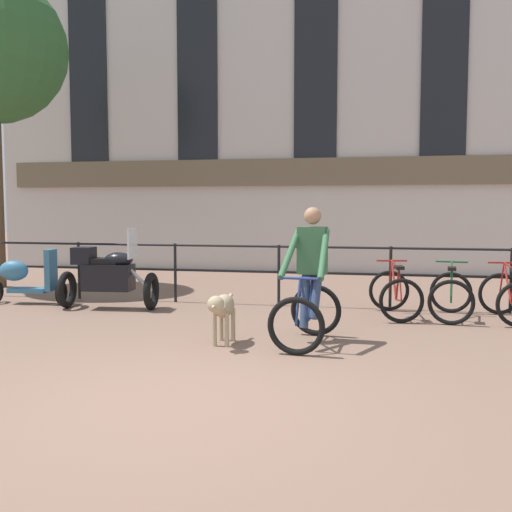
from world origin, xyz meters
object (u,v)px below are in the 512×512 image
(parked_bicycle_near_lamp, at_px, (395,294))
(cyclist_with_bike, at_px, (309,282))
(parked_bicycle_mid_left, at_px, (451,295))
(parked_scooter, at_px, (26,278))
(dog, at_px, (222,308))
(parked_bicycle_mid_right, at_px, (509,297))
(parked_motorcycle, at_px, (108,275))

(parked_bicycle_near_lamp, bearing_deg, cyclist_with_bike, 52.65)
(parked_bicycle_mid_left, distance_m, parked_scooter, 7.15)
(cyclist_with_bike, relative_size, dog, 1.86)
(cyclist_with_bike, bearing_deg, parked_bicycle_mid_left, 52.31)
(parked_bicycle_mid_right, xyz_separation_m, parked_scooter, (-7.99, -0.06, 0.10))
(parked_bicycle_near_lamp, xyz_separation_m, parked_bicycle_mid_left, (0.83, -0.00, 0.00))
(cyclist_with_bike, relative_size, parked_bicycle_near_lamp, 1.42)
(cyclist_with_bike, relative_size, parked_motorcycle, 1.04)
(parked_bicycle_mid_right, bearing_deg, parked_bicycle_mid_left, -4.21)
(parked_scooter, bearing_deg, cyclist_with_bike, -116.15)
(parked_bicycle_mid_left, relative_size, parked_bicycle_mid_right, 1.01)
(parked_motorcycle, bearing_deg, parked_scooter, 78.20)
(parked_bicycle_mid_left, relative_size, parked_scooter, 0.89)
(dog, height_order, parked_bicycle_mid_left, parked_bicycle_mid_left)
(parked_bicycle_near_lamp, bearing_deg, dog, 39.31)
(parked_bicycle_near_lamp, height_order, parked_bicycle_mid_right, same)
(parked_motorcycle, bearing_deg, parked_bicycle_mid_left, -92.12)
(parked_motorcycle, xyz_separation_m, parked_bicycle_mid_right, (6.34, 0.26, -0.20))
(dog, xyz_separation_m, parked_bicycle_near_lamp, (2.12, 2.39, -0.11))
(dog, relative_size, parked_bicycle_mid_right, 0.79)
(cyclist_with_bike, xyz_separation_m, parked_bicycle_mid_right, (2.76, 2.04, -0.41))
(parked_scooter, bearing_deg, parked_bicycle_near_lamp, -94.89)
(parked_bicycle_mid_left, xyz_separation_m, parked_bicycle_mid_right, (0.83, -0.00, 0.00))
(parked_bicycle_near_lamp, bearing_deg, parked_motorcycle, -5.93)
(cyclist_with_bike, relative_size, parked_bicycle_mid_left, 1.45)
(parked_bicycle_near_lamp, relative_size, parked_bicycle_mid_right, 1.04)
(cyclist_with_bike, xyz_separation_m, parked_scooter, (-5.23, 1.98, -0.30))
(dog, relative_size, parked_scooter, 0.69)
(cyclist_with_bike, relative_size, parked_bicycle_mid_right, 1.47)
(parked_bicycle_near_lamp, bearing_deg, parked_scooter, -8.59)
(parked_bicycle_near_lamp, height_order, parked_scooter, parked_scooter)
(cyclist_with_bike, relative_size, parked_scooter, 1.29)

